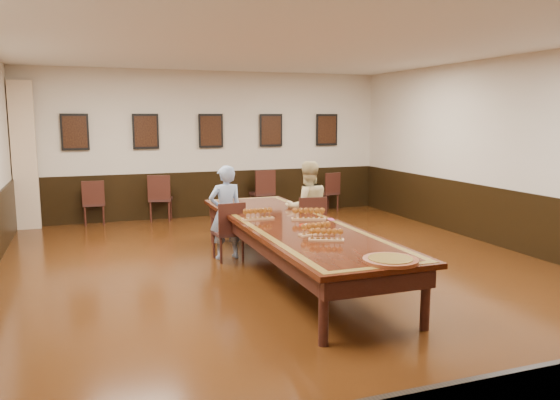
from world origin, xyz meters
name	(u,v)px	position (x,y,z in m)	size (l,w,h in m)	color
floor	(292,276)	(0.00, 0.00, -0.01)	(8.00, 10.00, 0.02)	black
ceiling	(293,40)	(0.00, 0.00, 3.21)	(8.00, 10.00, 0.02)	white
wall_back	(210,144)	(0.00, 5.01, 1.60)	(8.00, 0.02, 3.20)	beige
wall_right	(524,155)	(4.01, 0.00, 1.60)	(0.02, 10.00, 3.20)	beige
chair_man	(228,231)	(-0.63, 1.13, 0.46)	(0.43, 0.47, 0.92)	black
chair_woman	(309,225)	(0.68, 1.00, 0.48)	(0.45, 0.49, 0.96)	black
spare_chair_a	(94,202)	(-2.51, 4.82, 0.46)	(0.43, 0.47, 0.93)	black
spare_chair_b	(160,197)	(-1.16, 4.79, 0.50)	(0.47, 0.51, 1.00)	black
spare_chair_c	(262,192)	(1.12, 4.80, 0.51)	(0.48, 0.52, 1.03)	black
spare_chair_d	(327,192)	(2.71, 4.67, 0.46)	(0.43, 0.47, 0.92)	black
person_man	(226,212)	(-0.64, 1.23, 0.73)	(0.54, 0.35, 1.47)	#456AAD
person_woman	(307,208)	(0.69, 1.11, 0.75)	(0.75, 0.58, 1.50)	#DBC488
pink_phone	(331,219)	(0.60, 0.02, 0.76)	(0.07, 0.14, 0.01)	#CF459D
curtain	(24,156)	(-3.75, 4.82, 1.45)	(0.45, 0.18, 2.90)	#CEAF8D
wainscoting	(292,241)	(0.00, 0.00, 0.50)	(8.00, 10.00, 1.00)	black
conference_table	(292,233)	(0.00, 0.00, 0.61)	(1.40, 5.00, 0.76)	black
posters	(211,131)	(0.00, 4.94, 1.90)	(6.14, 0.04, 0.74)	black
flight_a	(258,214)	(-0.38, 0.39, 0.83)	(0.46, 0.15, 0.17)	#9E6D42
flight_b	(309,214)	(0.29, 0.11, 0.83)	(0.51, 0.30, 0.18)	#9E6D42
flight_c	(316,229)	(-0.01, -0.84, 0.83)	(0.45, 0.19, 0.16)	#9E6D42
flight_d	(326,235)	(-0.03, -1.17, 0.82)	(0.43, 0.30, 0.16)	#9E6D42
red_plate_grp	(306,225)	(0.10, -0.25, 0.76)	(0.18, 0.18, 0.02)	#AD1C0B
carved_platter	(390,260)	(0.18, -2.26, 0.77)	(0.65, 0.65, 0.05)	#5C2412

